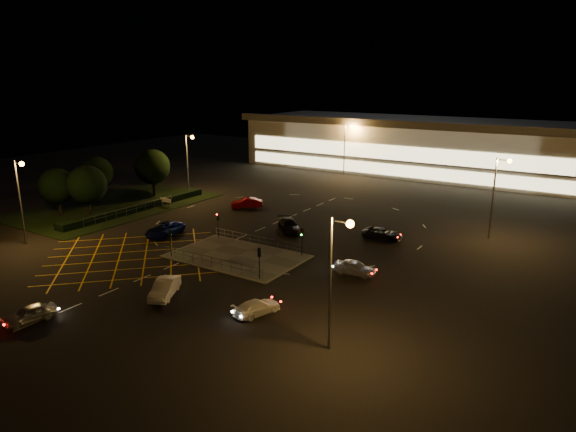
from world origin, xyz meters
The scene contains 28 objects.
ground centered at (0.00, 0.00, 0.00)m, with size 180.00×180.00×0.00m, color black.
pedestrian_island centered at (2.00, -2.00, 0.06)m, with size 14.00×9.00×0.12m, color #4C4944.
grass_verge centered at (-28.00, 6.00, 0.04)m, with size 18.00×30.00×0.08m, color black.
hedge centered at (-23.00, 6.00, 0.50)m, with size 2.00×26.00×1.00m, color black.
supermarket centered at (0.00, 61.95, 5.31)m, with size 72.00×26.50×10.50m.
streetlight_sw centered at (-21.56, -12.00, 6.56)m, with size 1.78×0.56×10.03m.
streetlight_se centered at (20.44, -14.00, 6.56)m, with size 1.78×0.56×10.03m.
streetlight_nw centered at (-23.56, 18.00, 6.56)m, with size 1.78×0.56×10.03m.
streetlight_ne centered at (24.44, 20.00, 6.56)m, with size 1.78×0.56×10.03m.
streetlight_far_left centered at (-9.56, 48.00, 6.56)m, with size 1.78×0.56×10.03m.
streetlight_far_right centered at (30.44, 50.00, 6.56)m, with size 1.78×0.56×10.03m.
signal_sw centered at (-4.00, -5.99, 2.37)m, with size 0.28×0.30×3.15m.
signal_se centered at (8.00, -5.99, 2.37)m, with size 0.28×0.30×3.15m.
signal_nw centered at (-4.00, 1.99, 2.37)m, with size 0.28×0.30×3.15m.
signal_ne centered at (8.00, 1.99, 2.37)m, with size 0.28×0.30×3.15m.
tree_a centered at (-30.00, -2.00, 4.33)m, with size 5.04×5.04×6.86m.
tree_b centered at (-32.00, 6.00, 4.64)m, with size 5.40×5.40×7.35m.
tree_c centered at (-28.00, 14.00, 4.95)m, with size 5.76×5.76×7.84m.
tree_d centered at (-34.00, 20.00, 4.02)m, with size 4.68×4.68×6.37m.
tree_e centered at (-26.00, 0.00, 4.64)m, with size 5.40×5.40×7.35m.
car_near_silver centered at (-2.48, -23.37, 0.70)m, with size 1.64×4.09×1.39m, color silver.
car_queue_white centered at (3.07, -13.84, 0.78)m, with size 1.66×4.76×1.57m, color white.
car_left_blue centered at (-10.55, -0.57, 0.79)m, with size 2.62×5.67×1.58m, color #0D1853.
car_far_dkgrey centered at (1.65, 9.30, 0.77)m, with size 2.17×5.33×1.55m, color black.
car_right_silver centered at (15.22, 0.30, 0.73)m, with size 1.73×4.31×1.47m, color silver.
car_circ_red centered at (-10.28, 16.05, 0.77)m, with size 1.62×4.65×1.53m, color maroon.
car_east_grey centered at (13.04, 12.72, 0.68)m, with size 2.25×4.88×1.36m, color black.
car_approach_white centered at (12.22, -12.23, 0.62)m, with size 1.74×4.28×1.24m, color white.
Camera 1 is at (35.72, -44.00, 19.30)m, focal length 32.00 mm.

